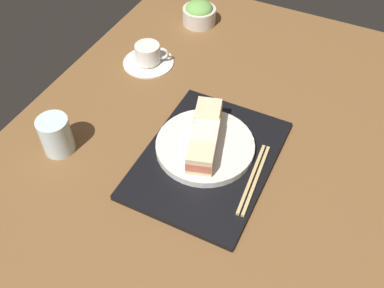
{
  "coord_description": "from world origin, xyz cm",
  "views": [
    {
      "loc": [
        -60.97,
        -25.12,
        78.12
      ],
      "look_at": [
        -2.37,
        3.68,
        5.0
      ],
      "focal_mm": 40.8,
      "sensor_mm": 36.0,
      "label": 1
    }
  ],
  "objects_px": {
    "chopsticks_pair": "(254,179)",
    "sandwich_near": "(203,157)",
    "salad_bowl": "(199,13)",
    "sandwich_middle": "(205,136)",
    "drinking_glass": "(56,135)",
    "sandwich_far": "(208,116)",
    "sandwich_plate": "(205,146)",
    "coffee_cup": "(148,56)"
  },
  "relations": [
    {
      "from": "sandwich_middle",
      "to": "drinking_glass",
      "type": "height_order",
      "value": "drinking_glass"
    },
    {
      "from": "sandwich_far",
      "to": "coffee_cup",
      "type": "xyz_separation_m",
      "value": [
        0.18,
        0.27,
        -0.04
      ]
    },
    {
      "from": "drinking_glass",
      "to": "sandwich_far",
      "type": "bearing_deg",
      "value": -56.03
    },
    {
      "from": "sandwich_near",
      "to": "coffee_cup",
      "type": "bearing_deg",
      "value": 46.26
    },
    {
      "from": "chopsticks_pair",
      "to": "drinking_glass",
      "type": "height_order",
      "value": "drinking_glass"
    },
    {
      "from": "salad_bowl",
      "to": "coffee_cup",
      "type": "xyz_separation_m",
      "value": [
        -0.25,
        0.04,
        -0.01
      ]
    },
    {
      "from": "sandwich_near",
      "to": "chopsticks_pair",
      "type": "height_order",
      "value": "sandwich_near"
    },
    {
      "from": "chopsticks_pair",
      "to": "coffee_cup",
      "type": "height_order",
      "value": "coffee_cup"
    },
    {
      "from": "salad_bowl",
      "to": "coffee_cup",
      "type": "relative_size",
      "value": 0.72
    },
    {
      "from": "salad_bowl",
      "to": "chopsticks_pair",
      "type": "relative_size",
      "value": 0.52
    },
    {
      "from": "sandwich_near",
      "to": "drinking_glass",
      "type": "distance_m",
      "value": 0.35
    },
    {
      "from": "sandwich_far",
      "to": "coffee_cup",
      "type": "height_order",
      "value": "sandwich_far"
    },
    {
      "from": "coffee_cup",
      "to": "drinking_glass",
      "type": "distance_m",
      "value": 0.38
    },
    {
      "from": "sandwich_middle",
      "to": "sandwich_near",
      "type": "bearing_deg",
      "value": -160.73
    },
    {
      "from": "salad_bowl",
      "to": "chopsticks_pair",
      "type": "distance_m",
      "value": 0.65
    },
    {
      "from": "sandwich_far",
      "to": "drinking_glass",
      "type": "relative_size",
      "value": 0.94
    },
    {
      "from": "salad_bowl",
      "to": "coffee_cup",
      "type": "bearing_deg",
      "value": 170.71
    },
    {
      "from": "sandwich_plate",
      "to": "sandwich_near",
      "type": "relative_size",
      "value": 2.67
    },
    {
      "from": "sandwich_plate",
      "to": "coffee_cup",
      "type": "relative_size",
      "value": 1.57
    },
    {
      "from": "sandwich_plate",
      "to": "drinking_glass",
      "type": "xyz_separation_m",
      "value": [
        -0.14,
        0.31,
        0.02
      ]
    },
    {
      "from": "sandwich_near",
      "to": "salad_bowl",
      "type": "height_order",
      "value": "sandwich_near"
    },
    {
      "from": "sandwich_middle",
      "to": "salad_bowl",
      "type": "relative_size",
      "value": 0.81
    },
    {
      "from": "sandwich_near",
      "to": "chopsticks_pair",
      "type": "xyz_separation_m",
      "value": [
        0.02,
        -0.11,
        -0.04
      ]
    },
    {
      "from": "sandwich_middle",
      "to": "salad_bowl",
      "type": "bearing_deg",
      "value": 26.97
    },
    {
      "from": "sandwich_near",
      "to": "drinking_glass",
      "type": "height_order",
      "value": "drinking_glass"
    },
    {
      "from": "drinking_glass",
      "to": "chopsticks_pair",
      "type": "bearing_deg",
      "value": -76.99
    },
    {
      "from": "sandwich_plate",
      "to": "chopsticks_pair",
      "type": "bearing_deg",
      "value": -104.88
    },
    {
      "from": "sandwich_far",
      "to": "coffee_cup",
      "type": "relative_size",
      "value": 0.6
    },
    {
      "from": "salad_bowl",
      "to": "chopsticks_pair",
      "type": "height_order",
      "value": "salad_bowl"
    },
    {
      "from": "sandwich_near",
      "to": "coffee_cup",
      "type": "relative_size",
      "value": 0.59
    },
    {
      "from": "salad_bowl",
      "to": "coffee_cup",
      "type": "distance_m",
      "value": 0.25
    },
    {
      "from": "sandwich_plate",
      "to": "coffee_cup",
      "type": "height_order",
      "value": "coffee_cup"
    },
    {
      "from": "sandwich_far",
      "to": "drinking_glass",
      "type": "height_order",
      "value": "drinking_glass"
    },
    {
      "from": "sandwich_near",
      "to": "sandwich_far",
      "type": "bearing_deg",
      "value": 19.27
    },
    {
      "from": "drinking_glass",
      "to": "coffee_cup",
      "type": "bearing_deg",
      "value": -3.81
    },
    {
      "from": "chopsticks_pair",
      "to": "drinking_glass",
      "type": "relative_size",
      "value": 2.17
    },
    {
      "from": "sandwich_middle",
      "to": "drinking_glass",
      "type": "xyz_separation_m",
      "value": [
        -0.14,
        0.31,
        -0.01
      ]
    },
    {
      "from": "sandwich_far",
      "to": "drinking_glass",
      "type": "bearing_deg",
      "value": 123.97
    },
    {
      "from": "chopsticks_pair",
      "to": "sandwich_near",
      "type": "bearing_deg",
      "value": 101.26
    },
    {
      "from": "coffee_cup",
      "to": "drinking_glass",
      "type": "xyz_separation_m",
      "value": [
        -0.38,
        0.03,
        0.02
      ]
    },
    {
      "from": "sandwich_middle",
      "to": "chopsticks_pair",
      "type": "relative_size",
      "value": 0.42
    },
    {
      "from": "salad_bowl",
      "to": "chopsticks_pair",
      "type": "xyz_separation_m",
      "value": [
        -0.52,
        -0.38,
        -0.02
      ]
    }
  ]
}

